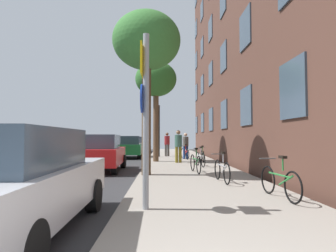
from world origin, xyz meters
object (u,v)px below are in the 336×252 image
Objects in this scene: bicycle_5 at (185,153)px; pedestrian_1 at (186,144)px; sign_post at (145,108)px; tree_near at (147,43)px; bicycle_0 at (280,182)px; bicycle_3 at (200,159)px; pedestrian_2 at (167,143)px; car_0 at (18,181)px; car_3 at (142,144)px; bicycle_4 at (202,156)px; tree_far at (156,81)px; bicycle_2 at (195,163)px; car_2 at (130,147)px; pedestrian_0 at (178,144)px; traffic_light at (158,121)px; car_1 at (102,152)px; bicycle_1 at (222,170)px.

pedestrian_1 reaches higher than bicycle_5.
sign_post is 5.89m from tree_near.
bicycle_3 is at bearing 96.30° from bicycle_0.
bicycle_3 is at bearing -79.48° from pedestrian_2.
pedestrian_2 is 17.23m from car_0.
sign_post is 2.01× the size of pedestrian_1.
tree_near reaches higher than car_3.
pedestrian_1 is (-0.74, 2.47, 0.60)m from bicycle_4.
bicycle_4 is 1.02× the size of pedestrian_1.
bicycle_3 is (-0.80, 7.20, -0.01)m from bicycle_0.
tree_far is 7.14m from bicycle_2.
car_2 is (-2.77, -0.36, -0.30)m from pedestrian_2.
pedestrian_2 reaches higher than bicycle_2.
pedestrian_1 is (0.64, 2.75, -0.06)m from pedestrian_0.
bicycle_3 is 4.91m from pedestrian_1.
traffic_light reaches higher than pedestrian_1.
tree_far is 1.47× the size of car_1.
sign_post is at bearing -90.18° from traffic_light.
tree_far is 1.40× the size of car_2.
bicycle_5 is 3.25m from pedestrian_2.
pedestrian_1 reaches higher than bicycle_1.
pedestrian_2 is 8.35m from car_3.
tree_far is at bearing -65.59° from car_2.
car_1 is (-2.33, 7.17, -1.23)m from sign_post.
pedestrian_0 is (-0.40, 4.52, 0.65)m from bicycle_2.
traffic_light reaches higher than bicycle_1.
bicycle_5 is (1.87, 1.82, -4.40)m from tree_far.
bicycle_4 is at bearing -73.30° from pedestrian_1.
bicycle_3 is (2.20, -2.98, -4.40)m from tree_far.
car_0 is at bearing -111.01° from bicycle_4.
sign_post is at bearing -82.59° from car_2.
sign_post is 2.49m from car_0.
sign_post is 1.95× the size of bicycle_2.
tree_far is at bearing 81.54° from car_0.
bicycle_0 is at bearing -52.23° from tree_near.
sign_post is 2.08× the size of bicycle_3.
sign_post reaches higher than bicycle_5.
bicycle_4 is at bearing 78.48° from bicycle_2.
pedestrian_0 is at bearing -103.18° from pedestrian_1.
pedestrian_2 is at bearing 100.52° from bicycle_3.
bicycle_5 is 0.90× the size of pedestrian_2.
car_0 is (-3.09, -11.37, -0.31)m from pedestrian_0.
bicycle_4 is 1.08× the size of bicycle_5.
sign_post is at bearing -98.41° from pedestrian_1.
tree_far reaches higher than bicycle_5.
bicycle_3 is 0.91× the size of pedestrian_2.
pedestrian_1 is 0.39× the size of car_0.
bicycle_2 is (1.63, -9.59, -2.22)m from traffic_light.
pedestrian_1 is 3.14m from pedestrian_2.
bicycle_4 is at bearing -47.07° from car_2.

